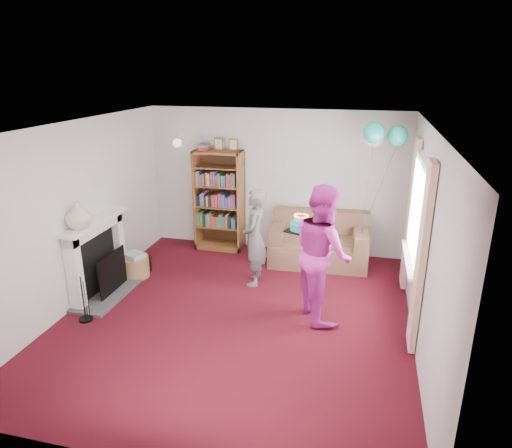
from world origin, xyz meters
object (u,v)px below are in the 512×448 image
(person_striped, at_px, (255,237))
(person_magenta, at_px, (323,253))
(birthday_cake, at_px, (301,226))
(bookcase, at_px, (220,201))
(sofa, at_px, (319,244))

(person_striped, bearing_deg, person_magenta, 50.83)
(person_striped, xyz_separation_m, birthday_cake, (0.75, -0.48, 0.40))
(birthday_cake, bearing_deg, person_striped, 147.77)
(bookcase, bearing_deg, person_striped, -53.01)
(sofa, bearing_deg, bookcase, 169.55)
(bookcase, distance_m, person_striped, 1.61)
(person_striped, distance_m, person_magenta, 1.30)
(bookcase, distance_m, person_magenta, 2.85)
(sofa, height_order, person_magenta, person_magenta)
(bookcase, bearing_deg, sofa, -7.30)
(person_magenta, xyz_separation_m, birthday_cake, (-0.32, 0.24, 0.25))
(sofa, distance_m, person_magenta, 1.87)
(sofa, height_order, birthday_cake, birthday_cake)
(sofa, bearing_deg, person_striped, -132.59)
(bookcase, bearing_deg, person_magenta, -44.34)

